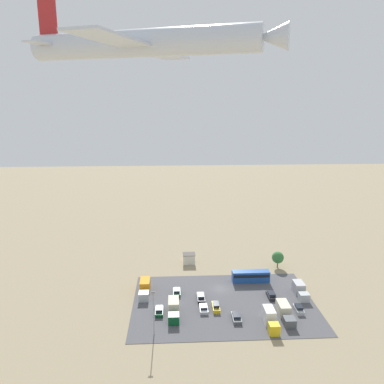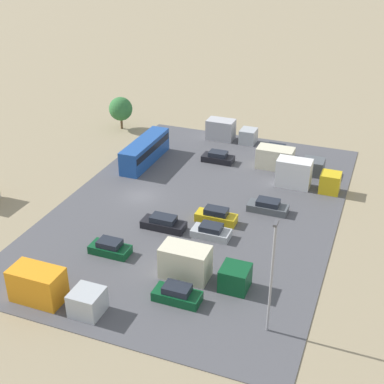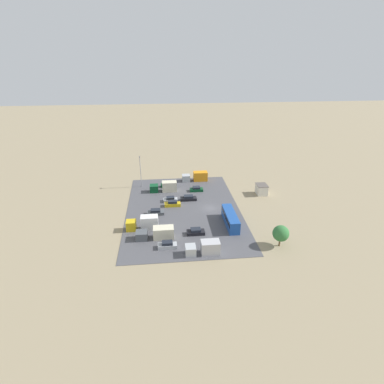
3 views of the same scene
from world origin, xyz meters
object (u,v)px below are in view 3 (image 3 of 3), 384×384
object	(u,v)px
bus	(230,218)
parked_car_2	(156,212)
parked_car_0	(170,199)
parked_truck_4	(165,187)
parked_car_7	(196,232)
parked_truck_0	(157,233)
parked_car_1	(167,245)
parked_car_5	(188,198)
parked_car_6	(167,185)
parked_car_4	(173,204)
parked_car_3	(196,189)
parked_truck_2	(205,248)
shed_building	(261,189)
parked_truck_3	(196,177)
parked_truck_1	(144,223)

from	to	relation	value
bus	parked_car_2	distance (m)	20.12
parked_car_0	parked_truck_4	size ratio (longest dim) A/B	0.49
parked_car_7	parked_truck_0	world-z (taller)	parked_truck_0
parked_car_1	parked_car_5	bearing A→B (deg)	163.78
parked_car_6	parked_truck_0	bearing A→B (deg)	-5.82
bus	parked_car_4	distance (m)	18.17
parked_car_3	parked_car_5	size ratio (longest dim) A/B	0.85
parked_car_6	bus	bearing A→B (deg)	30.85
parked_truck_2	parked_truck_0	bearing A→B (deg)	55.12
parked_truck_0	parked_truck_2	world-z (taller)	parked_truck_2
shed_building	parked_car_5	distance (m)	22.79
parked_car_5	parked_car_7	xyz separation A→B (m)	(-18.45, -0.06, -0.01)
parked_car_3	parked_truck_3	bearing A→B (deg)	173.55
parked_car_5	parked_car_6	distance (m)	12.12
parked_truck_2	parked_truck_4	size ratio (longest dim) A/B	0.88
parked_car_3	parked_car_6	size ratio (longest dim) A/B	0.96
parked_car_1	parked_car_4	distance (m)	20.15
parked_car_6	parked_car_7	distance (m)	29.63
parked_car_4	parked_car_6	world-z (taller)	parked_car_4
parked_car_0	parked_car_2	world-z (taller)	parked_car_2
parked_car_4	parked_truck_2	size ratio (longest dim) A/B	0.61
bus	parked_truck_1	distance (m)	21.39
parked_car_7	parked_car_5	bearing A→B (deg)	-179.82
parked_car_4	parked_truck_4	bearing A→B (deg)	10.18
parked_truck_1	parked_car_7	bearing A→B (deg)	-105.87
parked_truck_1	parked_car_3	bearing A→B (deg)	-35.70
parked_car_4	parked_truck_1	distance (m)	13.79
parked_car_3	parked_truck_4	distance (m)	9.83
parked_car_5	parked_truck_2	size ratio (longest dim) A/B	0.65
parked_car_0	parked_truck_3	distance (m)	17.70
parked_car_2	parked_car_6	distance (m)	18.55
parked_car_1	parked_truck_0	size ratio (longest dim) A/B	0.48
parked_truck_3	parked_truck_4	xyz separation A→B (m)	(-7.67, 10.72, 0.03)
parked_car_4	parked_truck_3	distance (m)	20.14
parked_car_1	parked_car_6	size ratio (longest dim) A/B	0.99
parked_car_1	parked_truck_2	size ratio (longest dim) A/B	0.57
parked_car_2	parked_car_4	bearing A→B (deg)	-47.71
parked_car_1	parked_car_3	size ratio (longest dim) A/B	1.03
parked_car_6	parked_truck_3	size ratio (longest dim) A/B	0.50
parked_car_5	parked_truck_1	xyz separation A→B (m)	(-14.98, 12.16, 0.98)
parked_car_4	parked_truck_4	world-z (taller)	parked_truck_4
parked_truck_0	parked_truck_3	bearing A→B (deg)	-20.94
parked_car_7	parked_truck_0	size ratio (longest dim) A/B	0.49
parked_car_1	parked_truck_0	distance (m)	4.67
parked_car_3	parked_truck_0	bearing A→B (deg)	-25.29
bus	parked_car_3	size ratio (longest dim) A/B	2.59
bus	parked_truck_3	distance (m)	30.02
parked_truck_0	parked_car_2	bearing A→B (deg)	2.66
shed_building	parked_car_7	distance (m)	30.58
parked_truck_3	parked_car_3	bearing A→B (deg)	173.55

